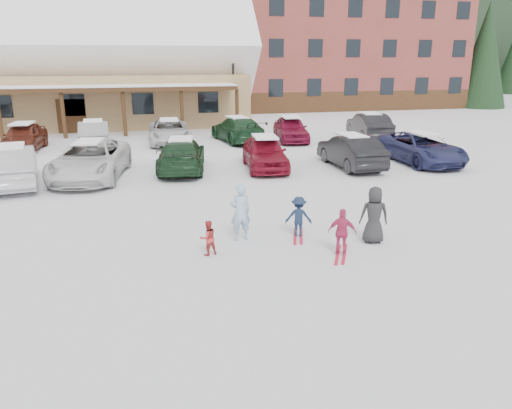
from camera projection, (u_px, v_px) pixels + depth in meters
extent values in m
plane|color=white|center=(253.00, 253.00, 12.94)|extent=(160.00, 160.00, 0.00)
cube|color=tan|center=(50.00, 99.00, 36.61)|extent=(28.00, 10.00, 3.60)
cube|color=#422814|center=(32.00, 90.00, 30.51)|extent=(25.20, 2.60, 0.25)
cube|color=white|center=(44.00, 46.00, 35.54)|extent=(29.12, 9.69, 9.69)
cube|color=brown|center=(325.00, 44.00, 50.13)|extent=(24.00, 14.00, 12.00)
cube|color=brown|center=(170.00, 60.00, 47.22)|extent=(7.00, 12.60, 9.00)
cube|color=#422814|center=(350.00, 101.00, 45.10)|extent=(24.00, 0.10, 1.80)
cylinder|color=black|center=(233.00, 81.00, 35.66)|extent=(0.16, 0.16, 6.31)
cube|color=black|center=(233.00, 33.00, 34.72)|extent=(0.50, 0.25, 0.25)
cylinder|color=black|center=(479.00, 100.00, 49.08)|extent=(0.60, 0.60, 1.32)
cone|color=black|center=(486.00, 40.00, 47.47)|extent=(4.84, 4.84, 9.90)
cylinder|color=black|center=(219.00, 96.00, 55.14)|extent=(0.60, 0.60, 1.08)
cone|color=black|center=(218.00, 53.00, 53.82)|extent=(3.96, 3.96, 8.10)
cylinder|color=black|center=(435.00, 90.00, 63.00)|extent=(0.60, 0.60, 1.38)
cone|color=black|center=(440.00, 41.00, 61.31)|extent=(5.06, 5.06, 10.35)
imported|color=#95BBD5|center=(240.00, 212.00, 13.65)|extent=(0.62, 0.44, 1.60)
imported|color=#B63231|center=(208.00, 238.00, 12.69)|extent=(0.53, 0.47, 0.93)
imported|color=#15243F|center=(299.00, 217.00, 13.97)|extent=(0.85, 0.64, 1.16)
cube|color=red|center=(298.00, 236.00, 14.14)|extent=(0.62, 1.39, 0.03)
imported|color=#C6305F|center=(342.00, 232.00, 12.64)|extent=(0.78, 0.59, 1.23)
cube|color=red|center=(341.00, 254.00, 12.82)|extent=(0.79, 1.35, 0.03)
imported|color=#28272A|center=(374.00, 215.00, 13.46)|extent=(0.87, 0.69, 1.57)
imported|color=#B7B7BB|center=(13.00, 166.00, 19.39)|extent=(2.45, 4.99, 1.57)
imported|color=silver|center=(90.00, 160.00, 20.54)|extent=(3.38, 5.93, 1.56)
imported|color=#1A381F|center=(181.00, 155.00, 21.94)|extent=(2.63, 5.11, 1.42)
imported|color=maroon|center=(265.00, 153.00, 22.31)|extent=(2.11, 4.45, 1.47)
imported|color=black|center=(351.00, 151.00, 22.63)|extent=(1.70, 4.53, 1.48)
imported|color=navy|center=(421.00, 148.00, 23.56)|extent=(2.55, 5.20, 1.42)
imported|color=maroon|center=(24.00, 137.00, 26.58)|extent=(2.04, 4.43, 1.47)
imported|color=#9C9CA0|center=(94.00, 134.00, 27.69)|extent=(1.86, 4.52, 1.46)
imported|color=silver|center=(170.00, 132.00, 28.76)|extent=(2.42, 5.06, 1.39)
imported|color=#1A4023|center=(237.00, 129.00, 29.39)|extent=(2.83, 5.26, 1.45)
imported|color=maroon|center=(291.00, 129.00, 29.58)|extent=(2.16, 4.41, 1.45)
imported|color=black|center=(369.00, 126.00, 30.36)|extent=(2.27, 4.90, 1.55)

